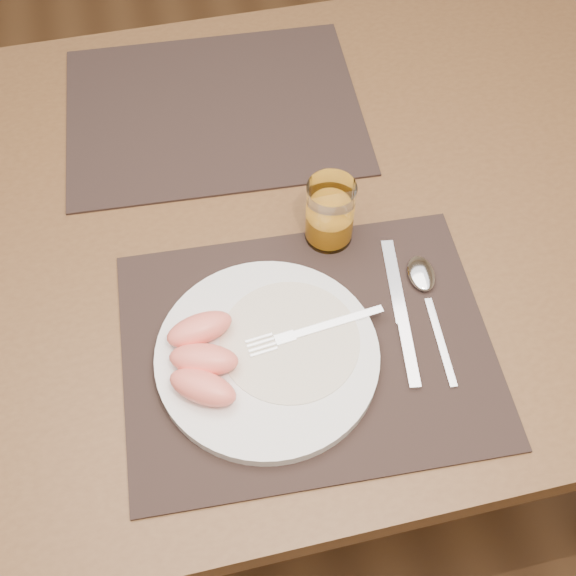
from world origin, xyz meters
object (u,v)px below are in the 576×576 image
Objects in this scene: knife at (403,323)px; placemat_near at (307,347)px; juice_glass at (330,215)px; spoon at (424,283)px; fork at (304,332)px; placemat_far at (214,110)px; plate at (267,356)px; table at (258,251)px.

placemat_near is at bearing -177.92° from knife.
juice_glass is at bearing 66.75° from placemat_near.
knife is 1.14× the size of spoon.
placemat_far is at bearing 95.21° from fork.
placemat_far is at bearing 110.75° from knife.
fork is 0.80× the size of knife.
knife is 0.17m from juice_glass.
placemat_near is 0.18m from juice_glass.
juice_glass is (0.07, 0.15, 0.02)m from fork.
plate is at bearing -173.38° from placemat_near.
fork reaches higher than plate.
placemat_near is 1.00× the size of placemat_far.
placemat_far is at bearing 88.72° from plate.
juice_glass reaches higher than knife.
knife is at bearing -56.39° from table.
fork is 0.17m from juice_glass.
plate is 2.78× the size of juice_glass.
placemat_near is at bearing -162.30° from spoon.
spoon reaches higher than knife.
fork is 1.81× the size of juice_glass.
knife is 2.26× the size of juice_glass.
placemat_far is 2.05× the size of knife.
juice_glass is at bearing 109.28° from knife.
spoon is at bearing 17.70° from placemat_near.
spoon is at bearing 47.92° from knife.
fork is at bearing -84.79° from placemat_far.
juice_glass reaches higher than spoon.
plate is (-0.05, -0.01, 0.01)m from placemat_near.
fork is 0.13m from knife.
spoon is at bearing -47.24° from juice_glass.
fork reaches higher than placemat_near.
spoon is at bearing -41.55° from table.
table is 0.24m from placemat_far.
placemat_far is at bearing 118.46° from spoon.
placemat_far is 4.63× the size of juice_glass.
plate is 1.54× the size of fork.
placemat_near is 4.63× the size of juice_glass.
table is 7.29× the size of spoon.
plate reaches higher than placemat_far.
placemat_near is 0.18m from spoon.
spoon is at bearing 14.32° from fork.
placemat_near is 2.05× the size of knife.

